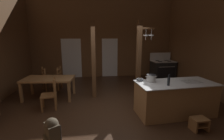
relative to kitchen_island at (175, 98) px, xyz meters
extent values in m
cube|color=#382316|center=(-1.69, 0.21, -0.51)|extent=(8.16, 9.45, 0.10)
cube|color=brown|center=(-1.69, 4.60, 1.71)|extent=(8.16, 0.14, 4.34)
cube|color=white|center=(-3.35, 4.53, 0.56)|extent=(1.00, 0.01, 2.05)
cube|color=white|center=(-1.33, 4.53, 0.56)|extent=(0.84, 0.01, 2.05)
cube|color=#9E7044|center=(0.00, 0.00, -0.01)|extent=(2.16, 1.04, 0.91)
cube|color=silver|center=(0.00, 0.00, 0.45)|extent=(2.22, 1.10, 0.02)
cube|color=black|center=(0.47, 0.03, 0.46)|extent=(0.55, 0.43, 0.00)
cube|color=black|center=(-0.03, 0.43, -0.41)|extent=(1.99, 0.18, 0.10)
cube|color=black|center=(1.33, 3.68, -0.01)|extent=(1.13, 0.81, 0.90)
cube|color=black|center=(1.34, 3.29, -0.04)|extent=(0.93, 0.05, 0.52)
cylinder|color=silver|center=(1.35, 3.27, 0.24)|extent=(0.83, 0.06, 0.02)
cube|color=silver|center=(1.33, 3.68, 0.45)|extent=(1.17, 0.85, 0.03)
cube|color=silver|center=(1.31, 4.04, 0.66)|extent=(1.14, 0.09, 0.40)
cylinder|color=black|center=(1.58, 3.53, 0.47)|extent=(0.21, 0.21, 0.01)
cylinder|color=black|center=(1.09, 3.51, 0.47)|extent=(0.21, 0.21, 0.01)
cylinder|color=black|center=(1.57, 3.84, 0.47)|extent=(0.21, 0.21, 0.01)
cylinder|color=black|center=(1.07, 3.82, 0.47)|extent=(0.21, 0.21, 0.01)
cylinder|color=black|center=(1.67, 3.29, 0.36)|extent=(0.05, 0.03, 0.04)
cylinder|color=black|center=(1.46, 3.28, 0.36)|extent=(0.05, 0.03, 0.04)
cylinder|color=black|center=(1.24, 3.27, 0.36)|extent=(0.05, 0.03, 0.04)
cylinder|color=black|center=(1.02, 3.26, 0.36)|extent=(0.05, 0.03, 0.04)
cube|color=brown|center=(-0.72, 1.21, 0.88)|extent=(0.15, 0.15, 2.69)
cube|color=brown|center=(-0.50, 1.22, 1.97)|extent=(0.58, 0.11, 0.06)
cylinder|color=silver|center=(-0.50, 1.22, 1.86)|extent=(0.01, 0.01, 0.21)
cylinder|color=silver|center=(-0.50, 1.22, 1.73)|extent=(0.18, 0.18, 0.04)
cylinder|color=silver|center=(-0.50, 1.22, 1.65)|extent=(0.02, 0.02, 0.14)
cylinder|color=silver|center=(-0.31, 1.23, 1.86)|extent=(0.01, 0.01, 0.21)
cylinder|color=silver|center=(-0.31, 1.23, 1.74)|extent=(0.18, 0.18, 0.04)
cylinder|color=silver|center=(-0.31, 1.23, 1.66)|extent=(0.02, 0.02, 0.14)
cube|color=brown|center=(-2.23, 1.56, 0.88)|extent=(0.14, 0.14, 2.69)
cube|color=brown|center=(0.18, -0.84, -0.18)|extent=(0.38, 0.31, 0.04)
cube|color=brown|center=(0.02, -0.85, -0.33)|extent=(0.06, 0.28, 0.26)
cube|color=brown|center=(0.34, -0.83, -0.33)|extent=(0.06, 0.28, 0.26)
cube|color=brown|center=(0.18, -0.84, -0.33)|extent=(0.34, 0.30, 0.03)
cube|color=#9E7044|center=(-3.82, 1.67, 0.25)|extent=(1.77, 1.05, 0.06)
cube|color=#9E7044|center=(-4.57, 2.13, -0.12)|extent=(0.09, 0.09, 0.68)
cube|color=#9E7044|center=(-3.00, 1.99, -0.12)|extent=(0.09, 0.09, 0.68)
cube|color=#9E7044|center=(-4.64, 1.35, -0.12)|extent=(0.09, 0.09, 0.68)
cube|color=#9E7044|center=(-3.07, 1.21, -0.12)|extent=(0.09, 0.09, 0.68)
cube|color=brown|center=(-4.06, 2.63, -0.03)|extent=(0.60, 0.60, 0.04)
cube|color=brown|center=(-4.00, 2.89, -0.26)|extent=(0.07, 0.07, 0.41)
cube|color=brown|center=(-3.80, 2.57, -0.26)|extent=(0.07, 0.07, 0.41)
cube|color=brown|center=(-4.32, 2.70, 0.01)|extent=(0.07, 0.07, 0.95)
cube|color=brown|center=(-4.13, 2.37, 0.01)|extent=(0.07, 0.07, 0.95)
cube|color=brown|center=(-4.23, 2.54, 0.38)|extent=(0.22, 0.35, 0.07)
cube|color=brown|center=(-4.23, 2.54, 0.19)|extent=(0.22, 0.35, 0.07)
cube|color=brown|center=(-3.61, 0.77, -0.03)|extent=(0.51, 0.51, 0.04)
cube|color=brown|center=(-3.76, 0.55, -0.26)|extent=(0.06, 0.06, 0.41)
cube|color=brown|center=(-3.83, 0.93, -0.26)|extent=(0.06, 0.06, 0.41)
cube|color=brown|center=(-3.39, 0.62, 0.01)|extent=(0.06, 0.06, 0.95)
cube|color=brown|center=(-3.45, 0.99, 0.01)|extent=(0.06, 0.06, 0.95)
cube|color=brown|center=(-3.42, 0.80, 0.38)|extent=(0.10, 0.38, 0.07)
cube|color=brown|center=(-3.42, 0.80, 0.19)|extent=(0.10, 0.38, 0.07)
cube|color=brown|center=(-3.46, 2.61, -0.03)|extent=(0.49, 0.49, 0.04)
cube|color=brown|center=(-3.25, 2.77, -0.26)|extent=(0.06, 0.06, 0.41)
cube|color=brown|center=(-3.29, 2.39, -0.26)|extent=(0.06, 0.06, 0.41)
cube|color=brown|center=(-3.62, 2.82, 0.01)|extent=(0.06, 0.06, 0.95)
cube|color=brown|center=(-3.67, 2.44, 0.01)|extent=(0.06, 0.06, 0.95)
cube|color=brown|center=(-3.65, 2.63, 0.38)|extent=(0.08, 0.38, 0.07)
cube|color=brown|center=(-3.65, 2.63, 0.19)|extent=(0.08, 0.38, 0.07)
cube|color=#4C4233|center=(-3.11, -0.96, -0.22)|extent=(0.36, 0.39, 0.48)
cube|color=#4C4233|center=(-3.22, -1.03, -0.30)|extent=(0.17, 0.22, 0.17)
cylinder|color=black|center=(-2.95, -0.98, -0.22)|extent=(0.06, 0.06, 0.38)
cylinder|color=black|center=(-3.05, -0.82, -0.22)|extent=(0.06, 0.06, 0.38)
sphere|color=#4C4233|center=(-3.11, -0.96, 0.00)|extent=(0.37, 0.37, 0.27)
cylinder|color=silver|center=(-0.66, 0.15, 0.56)|extent=(0.25, 0.25, 0.20)
cylinder|color=black|center=(-0.66, 0.15, 0.66)|extent=(0.26, 0.26, 0.01)
cylinder|color=silver|center=(-0.80, 0.15, 0.61)|extent=(0.05, 0.02, 0.02)
cylinder|color=silver|center=(-0.53, 0.15, 0.61)|extent=(0.05, 0.02, 0.02)
cylinder|color=slate|center=(-0.94, 0.29, 0.50)|extent=(0.18, 0.18, 0.06)
cylinder|color=black|center=(-0.94, 0.29, 0.53)|extent=(0.15, 0.15, 0.00)
cylinder|color=#1E2328|center=(-0.34, -0.23, 0.57)|extent=(0.07, 0.07, 0.22)
cylinder|color=#1E2328|center=(-0.34, -0.23, 0.72)|extent=(0.03, 0.03, 0.08)
camera|label=1|loc=(-2.28, -3.92, 1.71)|focal=25.31mm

